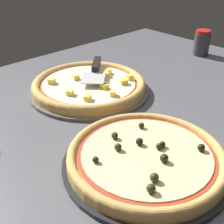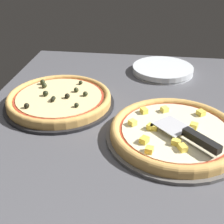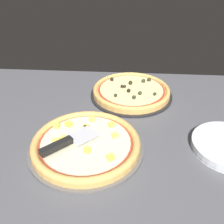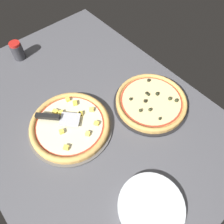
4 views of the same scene
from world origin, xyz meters
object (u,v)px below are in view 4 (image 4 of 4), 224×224
(serving_spatula, at_px, (53,117))
(pizza_front, at_px, (70,125))
(plate_stack, at_px, (151,206))
(pizza_back, at_px, (151,101))
(parmesan_shaker, at_px, (17,51))

(serving_spatula, bearing_deg, pizza_front, 32.85)
(pizza_front, height_order, plate_stack, pizza_front)
(serving_spatula, height_order, plate_stack, serving_spatula)
(serving_spatula, xyz_separation_m, plate_stack, (0.54, 0.07, -0.04))
(pizza_back, height_order, plate_stack, pizza_back)
(pizza_back, relative_size, parmesan_shaker, 3.31)
(pizza_back, bearing_deg, parmesan_shaker, -155.31)
(pizza_back, relative_size, serving_spatula, 1.97)
(pizza_front, bearing_deg, plate_stack, 3.73)
(pizza_back, height_order, serving_spatula, serving_spatula)
(pizza_front, height_order, parmesan_shaker, parmesan_shaker)
(pizza_back, bearing_deg, serving_spatula, -116.98)
(pizza_back, distance_m, plate_stack, 0.48)
(parmesan_shaker, bearing_deg, pizza_front, -4.33)
(pizza_back, distance_m, serving_spatula, 0.47)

